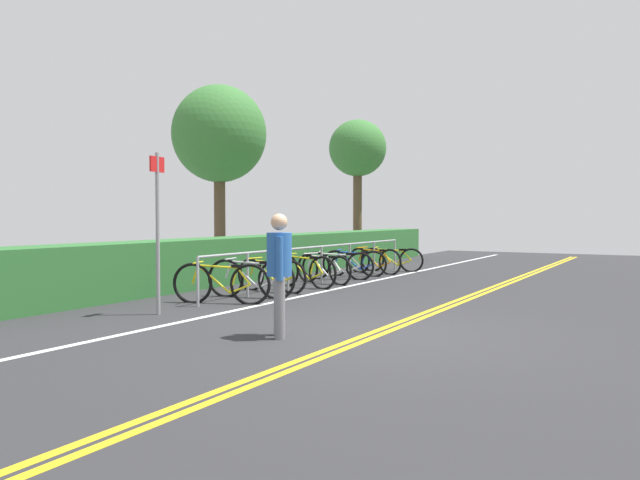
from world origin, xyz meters
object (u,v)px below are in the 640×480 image
(bicycle_8, at_px, (392,259))
(bicycle_1, at_px, (251,279))
(bicycle_3, at_px, (304,271))
(tree_mid, at_px, (219,135))
(bicycle_2, at_px, (271,275))
(bicycle_7, at_px, (374,261))
(bicycle_0, at_px, (221,283))
(bike_rack, at_px, (322,255))
(bicycle_5, at_px, (338,266))
(bicycle_6, at_px, (354,263))
(pedestrian, at_px, (279,267))
(tree_far_right, at_px, (358,150))
(bicycle_4, at_px, (324,269))
(sign_post_near, at_px, (158,219))

(bicycle_8, bearing_deg, bicycle_1, 179.43)
(bicycle_3, bearing_deg, tree_mid, 59.60)
(bicycle_2, bearing_deg, bicycle_7, -1.49)
(bicycle_0, xyz_separation_m, bicycle_3, (2.87, 0.02, -0.01))
(bicycle_2, bearing_deg, bike_rack, -3.26)
(bicycle_5, bearing_deg, bike_rack, -174.39)
(bicycle_5, xyz_separation_m, bicycle_6, (0.95, 0.03, -0.00))
(bicycle_1, bearing_deg, bicycle_2, 10.99)
(bicycle_6, xyz_separation_m, bicycle_7, (0.92, -0.14, 0.01))
(bicycle_7, bearing_deg, bicycle_8, -8.45)
(bicycle_2, xyz_separation_m, pedestrian, (-3.99, -2.80, 0.57))
(bicycle_3, height_order, tree_far_right, tree_far_right)
(bicycle_3, distance_m, bicycle_4, 0.94)
(bike_rack, distance_m, tree_mid, 5.47)
(tree_far_right, bearing_deg, bicycle_0, -164.74)
(bicycle_3, relative_size, sign_post_near, 0.69)
(bicycle_7, bearing_deg, bicycle_5, 176.57)
(bicycle_3, relative_size, bicycle_5, 1.02)
(bicycle_2, height_order, bicycle_5, bicycle_5)
(bicycle_0, height_order, bicycle_6, bicycle_0)
(bicycle_1, height_order, bicycle_7, bicycle_1)
(bicycle_6, xyz_separation_m, bicycle_8, (1.79, -0.27, -0.01))
(sign_post_near, relative_size, tree_far_right, 0.50)
(bike_rack, bearing_deg, bicycle_1, -178.41)
(bicycle_8, bearing_deg, bike_rack, 177.77)
(bicycle_3, distance_m, bicycle_5, 1.90)
(bicycle_5, height_order, bicycle_6, bicycle_5)
(bicycle_7, bearing_deg, bicycle_0, -179.33)
(bike_rack, xyz_separation_m, tree_far_right, (8.48, 3.25, 3.29))
(bicycle_0, bearing_deg, bicycle_1, 0.82)
(bicycle_1, height_order, bicycle_8, bicycle_1)
(bicycle_7, xyz_separation_m, tree_mid, (-1.26, 4.20, 3.46))
(bicycle_1, xyz_separation_m, bicycle_3, (1.96, 0.01, -0.01))
(bicycle_2, relative_size, tree_mid, 0.34)
(bicycle_4, bearing_deg, tree_far_right, 21.25)
(bicycle_2, xyz_separation_m, sign_post_near, (-3.37, -0.14, 1.17))
(bicycle_0, bearing_deg, bicycle_2, 6.10)
(bicycle_7, bearing_deg, bicycle_1, -179.36)
(bicycle_6, distance_m, tree_far_right, 8.10)
(pedestrian, distance_m, tree_mid, 10.56)
(bicycle_5, distance_m, bicycle_7, 1.87)
(bicycle_0, xyz_separation_m, tree_far_right, (12.26, 3.34, 3.57))
(pedestrian, bearing_deg, bicycle_0, 50.85)
(bicycle_0, distance_m, bicycle_7, 6.63)
(tree_mid, bearing_deg, bicycle_3, -120.40)
(bicycle_0, relative_size, bicycle_2, 0.99)
(bicycle_5, bearing_deg, tree_mid, 81.54)
(bicycle_0, height_order, bicycle_5, bicycle_0)
(pedestrian, relative_size, sign_post_near, 0.62)
(bicycle_7, bearing_deg, tree_mid, 106.75)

